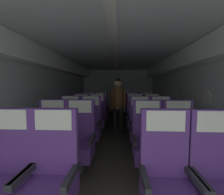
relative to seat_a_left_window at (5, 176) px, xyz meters
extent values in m
cube|color=#3D3833|center=(1.01, 2.39, -0.48)|extent=(3.78, 8.43, 0.02)
cube|color=silver|center=(-0.78, 2.39, 0.62)|extent=(0.08, 8.03, 2.17)
cube|color=silver|center=(2.80, 2.39, 0.62)|extent=(0.08, 8.03, 2.17)
cube|color=silver|center=(1.01, 2.39, 1.70)|extent=(3.66, 8.03, 0.06)
cube|color=#B6BBBB|center=(1.01, 6.43, 0.62)|extent=(3.66, 0.06, 2.17)
cube|color=white|center=(-0.58, 2.39, 1.48)|extent=(0.32, 7.71, 0.36)
cube|color=white|center=(2.60, 2.39, 1.48)|extent=(0.32, 7.71, 0.36)
cube|color=white|center=(1.01, 2.39, 1.66)|extent=(0.12, 7.22, 0.02)
cylinder|color=white|center=(2.76, 1.59, 0.66)|extent=(0.01, 0.26, 0.26)
cylinder|color=white|center=(2.76, 3.20, 0.66)|extent=(0.01, 0.26, 0.26)
cylinder|color=white|center=(2.76, 4.80, 0.66)|extent=(0.01, 0.26, 0.26)
cube|color=#5B3384|center=(0.00, -0.06, -0.14)|extent=(0.46, 0.48, 0.22)
cube|color=#5B3384|center=(0.00, 0.13, 0.31)|extent=(0.46, 0.09, 0.68)
cube|color=#28282D|center=(0.22, -0.06, 0.06)|extent=(0.05, 0.40, 0.06)
cube|color=silver|center=(0.00, 0.09, 0.54)|extent=(0.37, 0.01, 0.20)
cube|color=#5B3384|center=(0.46, 0.13, 0.31)|extent=(0.46, 0.09, 0.68)
cube|color=#28282D|center=(0.68, -0.06, 0.06)|extent=(0.05, 0.40, 0.06)
cube|color=#28282D|center=(0.24, -0.06, 0.06)|extent=(0.05, 0.40, 0.06)
cube|color=silver|center=(0.46, 0.09, 0.54)|extent=(0.37, 0.01, 0.20)
cube|color=#5B3384|center=(2.03, 0.14, 0.31)|extent=(0.46, 0.09, 0.68)
cube|color=#28282D|center=(1.81, -0.05, 0.06)|extent=(0.05, 0.40, 0.06)
cube|color=silver|center=(2.03, 0.09, 0.54)|extent=(0.37, 0.01, 0.20)
cube|color=#5B3384|center=(1.55, 0.15, 0.31)|extent=(0.46, 0.09, 0.68)
cube|color=#28282D|center=(1.77, -0.05, 0.06)|extent=(0.05, 0.40, 0.06)
cube|color=#28282D|center=(1.33, -0.05, 0.06)|extent=(0.05, 0.40, 0.06)
cube|color=silver|center=(1.55, 0.10, 0.54)|extent=(0.37, 0.01, 0.20)
cube|color=#38383D|center=(0.01, 0.91, -0.36)|extent=(0.17, 0.17, 0.22)
cube|color=#5B3384|center=(0.01, 0.91, -0.14)|extent=(0.46, 0.48, 0.22)
cube|color=#5B3384|center=(0.01, 1.10, 0.31)|extent=(0.46, 0.09, 0.68)
cube|color=#28282D|center=(0.23, 0.91, 0.06)|extent=(0.05, 0.40, 0.06)
cube|color=#28282D|center=(-0.21, 0.91, 0.06)|extent=(0.05, 0.40, 0.06)
cube|color=silver|center=(0.01, 1.06, 0.54)|extent=(0.37, 0.01, 0.20)
cube|color=#38383D|center=(0.47, 0.91, -0.36)|extent=(0.17, 0.17, 0.22)
cube|color=#5B3384|center=(0.47, 0.91, -0.14)|extent=(0.46, 0.48, 0.22)
cube|color=#5B3384|center=(0.47, 1.10, 0.31)|extent=(0.46, 0.09, 0.68)
cube|color=#28282D|center=(0.69, 0.91, 0.06)|extent=(0.05, 0.40, 0.06)
cube|color=#28282D|center=(0.25, 0.91, 0.06)|extent=(0.05, 0.40, 0.06)
cube|color=silver|center=(0.47, 1.06, 0.54)|extent=(0.37, 0.01, 0.20)
cube|color=#38383D|center=(2.03, 0.89, -0.36)|extent=(0.17, 0.17, 0.22)
cube|color=#5B3384|center=(2.03, 0.89, -0.14)|extent=(0.46, 0.48, 0.22)
cube|color=#5B3384|center=(2.03, 1.09, 0.31)|extent=(0.46, 0.09, 0.68)
cube|color=#28282D|center=(2.25, 0.89, 0.06)|extent=(0.05, 0.40, 0.06)
cube|color=#28282D|center=(1.81, 0.89, 0.06)|extent=(0.05, 0.40, 0.06)
cube|color=silver|center=(2.03, 1.04, 0.54)|extent=(0.37, 0.01, 0.20)
cube|color=#38383D|center=(1.55, 0.89, -0.36)|extent=(0.17, 0.17, 0.22)
cube|color=#5B3384|center=(1.55, 0.89, -0.14)|extent=(0.46, 0.48, 0.22)
cube|color=#5B3384|center=(1.55, 1.09, 0.31)|extent=(0.46, 0.09, 0.68)
cube|color=#28282D|center=(1.77, 0.89, 0.06)|extent=(0.05, 0.40, 0.06)
cube|color=#28282D|center=(1.33, 0.89, 0.06)|extent=(0.05, 0.40, 0.06)
cube|color=silver|center=(1.55, 1.04, 0.54)|extent=(0.37, 0.01, 0.20)
cube|color=#38383D|center=(0.00, 1.86, -0.36)|extent=(0.17, 0.17, 0.22)
cube|color=#5B3384|center=(0.00, 1.86, -0.14)|extent=(0.46, 0.48, 0.22)
cube|color=#5B3384|center=(0.00, 2.05, 0.31)|extent=(0.46, 0.09, 0.68)
cube|color=#28282D|center=(0.22, 1.86, 0.06)|extent=(0.05, 0.40, 0.06)
cube|color=#28282D|center=(-0.22, 1.86, 0.06)|extent=(0.05, 0.40, 0.06)
cube|color=silver|center=(0.00, 2.01, 0.54)|extent=(0.37, 0.01, 0.20)
cube|color=#38383D|center=(0.46, 1.86, -0.36)|extent=(0.17, 0.17, 0.22)
cube|color=#5B3384|center=(0.46, 1.86, -0.14)|extent=(0.46, 0.48, 0.22)
cube|color=#5B3384|center=(0.46, 2.06, 0.31)|extent=(0.46, 0.09, 0.68)
cube|color=#28282D|center=(0.68, 1.86, 0.06)|extent=(0.05, 0.40, 0.06)
cube|color=#28282D|center=(0.24, 1.86, 0.06)|extent=(0.05, 0.40, 0.06)
cube|color=silver|center=(0.46, 2.01, 0.54)|extent=(0.37, 0.01, 0.20)
cube|color=#38383D|center=(2.01, 1.86, -0.36)|extent=(0.17, 0.17, 0.22)
cube|color=#5B3384|center=(2.01, 1.86, -0.14)|extent=(0.46, 0.48, 0.22)
cube|color=#5B3384|center=(2.01, 2.06, 0.31)|extent=(0.46, 0.09, 0.68)
cube|color=#28282D|center=(2.23, 1.86, 0.06)|extent=(0.05, 0.40, 0.06)
cube|color=#28282D|center=(1.79, 1.86, 0.06)|extent=(0.05, 0.40, 0.06)
cube|color=silver|center=(2.01, 2.01, 0.54)|extent=(0.37, 0.01, 0.20)
cube|color=#38383D|center=(1.56, 1.84, -0.36)|extent=(0.17, 0.17, 0.22)
cube|color=#5B3384|center=(1.56, 1.84, -0.14)|extent=(0.46, 0.48, 0.22)
cube|color=#5B3384|center=(1.56, 2.04, 0.31)|extent=(0.46, 0.09, 0.68)
cube|color=#28282D|center=(1.78, 1.84, 0.06)|extent=(0.05, 0.40, 0.06)
cube|color=#28282D|center=(1.34, 1.84, 0.06)|extent=(0.05, 0.40, 0.06)
cube|color=silver|center=(1.56, 1.99, 0.54)|extent=(0.37, 0.01, 0.20)
cube|color=#38383D|center=(0.01, 2.80, -0.36)|extent=(0.17, 0.17, 0.22)
cube|color=#5B3384|center=(0.01, 2.80, -0.14)|extent=(0.46, 0.48, 0.22)
cube|color=#5B3384|center=(0.01, 3.00, 0.31)|extent=(0.46, 0.09, 0.68)
cube|color=#28282D|center=(0.23, 2.80, 0.06)|extent=(0.05, 0.40, 0.06)
cube|color=#28282D|center=(-0.21, 2.80, 0.06)|extent=(0.05, 0.40, 0.06)
cube|color=silver|center=(0.01, 2.95, 0.54)|extent=(0.37, 0.01, 0.20)
cube|color=#38383D|center=(0.47, 2.79, -0.36)|extent=(0.17, 0.17, 0.22)
cube|color=#5B3384|center=(0.47, 2.79, -0.14)|extent=(0.46, 0.48, 0.22)
cube|color=#5B3384|center=(0.47, 2.99, 0.31)|extent=(0.46, 0.09, 0.68)
cube|color=#28282D|center=(0.69, 2.79, 0.06)|extent=(0.05, 0.40, 0.06)
cube|color=#28282D|center=(0.25, 2.79, 0.06)|extent=(0.05, 0.40, 0.06)
cube|color=silver|center=(0.47, 2.94, 0.54)|extent=(0.37, 0.01, 0.20)
cube|color=#38383D|center=(2.03, 2.81, -0.36)|extent=(0.17, 0.17, 0.22)
cube|color=#5B3384|center=(2.03, 2.81, -0.14)|extent=(0.46, 0.48, 0.22)
cube|color=#5B3384|center=(2.03, 3.00, 0.31)|extent=(0.46, 0.09, 0.68)
cube|color=#28282D|center=(2.25, 2.81, 0.06)|extent=(0.05, 0.40, 0.06)
cube|color=#28282D|center=(1.81, 2.81, 0.06)|extent=(0.05, 0.40, 0.06)
cube|color=silver|center=(2.03, 2.95, 0.54)|extent=(0.37, 0.01, 0.20)
cube|color=#38383D|center=(1.56, 2.79, -0.36)|extent=(0.17, 0.17, 0.22)
cube|color=#5B3384|center=(1.56, 2.79, -0.14)|extent=(0.46, 0.48, 0.22)
cube|color=#5B3384|center=(1.56, 2.99, 0.31)|extent=(0.46, 0.09, 0.68)
cube|color=#28282D|center=(1.78, 2.79, 0.06)|extent=(0.05, 0.40, 0.06)
cube|color=#28282D|center=(1.34, 2.79, 0.06)|extent=(0.05, 0.40, 0.06)
cube|color=silver|center=(1.56, 2.94, 0.54)|extent=(0.37, 0.01, 0.20)
cube|color=#38383D|center=(0.00, 3.76, -0.36)|extent=(0.17, 0.17, 0.22)
cube|color=#753D8E|center=(0.00, 3.76, -0.14)|extent=(0.46, 0.48, 0.22)
cube|color=#753D8E|center=(0.00, 3.95, 0.31)|extent=(0.46, 0.09, 0.68)
cube|color=#28282D|center=(0.22, 3.76, 0.06)|extent=(0.05, 0.40, 0.06)
cube|color=#28282D|center=(-0.22, 3.76, 0.06)|extent=(0.05, 0.40, 0.06)
cube|color=silver|center=(0.00, 3.91, 0.54)|extent=(0.37, 0.01, 0.20)
cube|color=#38383D|center=(0.46, 3.76, -0.36)|extent=(0.17, 0.17, 0.22)
cube|color=#753D8E|center=(0.46, 3.76, -0.14)|extent=(0.46, 0.48, 0.22)
cube|color=#753D8E|center=(0.46, 3.96, 0.31)|extent=(0.46, 0.09, 0.68)
cube|color=#28282D|center=(0.68, 3.76, 0.06)|extent=(0.05, 0.40, 0.06)
cube|color=#28282D|center=(0.24, 3.76, 0.06)|extent=(0.05, 0.40, 0.06)
cube|color=silver|center=(0.46, 3.91, 0.54)|extent=(0.37, 0.01, 0.20)
cube|color=#38383D|center=(2.03, 3.75, -0.36)|extent=(0.17, 0.17, 0.22)
cube|color=#753D8E|center=(2.03, 3.75, -0.14)|extent=(0.46, 0.48, 0.22)
cube|color=#753D8E|center=(2.03, 3.94, 0.31)|extent=(0.46, 0.09, 0.68)
cube|color=#28282D|center=(2.25, 3.75, 0.06)|extent=(0.05, 0.40, 0.06)
cube|color=#28282D|center=(1.81, 3.75, 0.06)|extent=(0.05, 0.40, 0.06)
cube|color=silver|center=(2.03, 3.90, 0.54)|extent=(0.37, 0.01, 0.20)
cube|color=#38383D|center=(1.56, 3.74, -0.36)|extent=(0.17, 0.17, 0.22)
cube|color=#753D8E|center=(1.56, 3.74, -0.14)|extent=(0.46, 0.48, 0.22)
cube|color=#753D8E|center=(1.56, 3.94, 0.31)|extent=(0.46, 0.09, 0.68)
cube|color=#28282D|center=(1.78, 3.74, 0.06)|extent=(0.05, 0.40, 0.06)
cube|color=#28282D|center=(1.34, 3.74, 0.06)|extent=(0.05, 0.40, 0.06)
cube|color=silver|center=(1.56, 3.89, 0.54)|extent=(0.37, 0.01, 0.20)
cylinder|color=black|center=(0.99, 2.82, -0.10)|extent=(0.11, 0.11, 0.73)
cylinder|color=black|center=(1.15, 2.82, -0.10)|extent=(0.11, 0.11, 0.73)
cylinder|color=brown|center=(1.07, 2.82, 0.55)|extent=(0.28, 0.28, 0.57)
cylinder|color=brown|center=(0.89, 2.82, 0.52)|extent=(0.07, 0.07, 0.49)
cylinder|color=brown|center=(1.25, 2.82, 0.52)|extent=(0.07, 0.07, 0.49)
sphere|color=tan|center=(1.07, 2.82, 0.95)|extent=(0.21, 0.21, 0.21)
sphere|color=black|center=(1.07, 2.82, 0.99)|extent=(0.18, 0.18, 0.18)
camera|label=1|loc=(1.11, -1.35, 0.88)|focal=24.29mm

